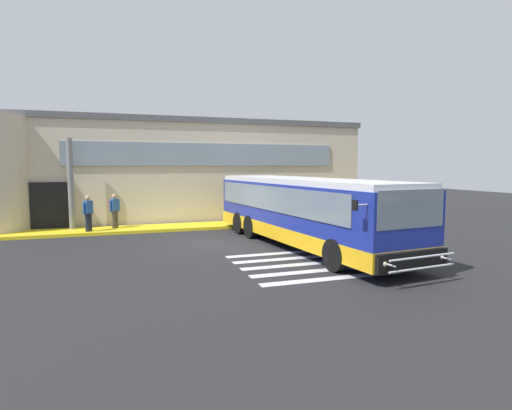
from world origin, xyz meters
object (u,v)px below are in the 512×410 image
at_px(entry_support_column, 71,184).
at_px(passenger_by_doorway, 114,208).
at_px(bus_main_foreground, 303,213).
at_px(passenger_near_column, 88,212).

relative_size(entry_support_column, passenger_by_doorway, 2.60).
bearing_deg(bus_main_foreground, entry_support_column, 143.19).
xyz_separation_m(passenger_near_column, passenger_by_doorway, (1.14, 0.73, 0.03)).
bearing_deg(entry_support_column, passenger_near_column, -54.17).
distance_m(entry_support_column, passenger_near_column, 1.85).
distance_m(entry_support_column, passenger_by_doorway, 2.32).
relative_size(entry_support_column, bus_main_foreground, 0.36).
height_order(bus_main_foreground, passenger_near_column, bus_main_foreground).
height_order(entry_support_column, passenger_by_doorway, entry_support_column).
height_order(entry_support_column, passenger_near_column, entry_support_column).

